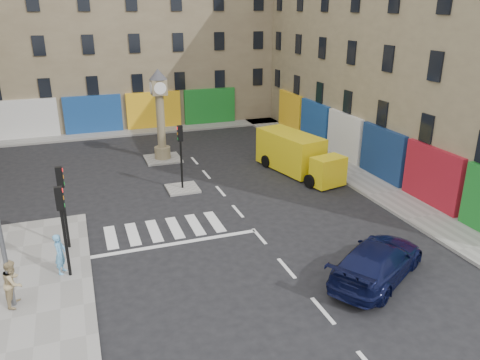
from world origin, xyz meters
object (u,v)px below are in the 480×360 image
traffic_light_left_near (62,218)px  clock_pillar (160,109)px  traffic_light_left_far (62,195)px  yellow_van (296,154)px  pedestrian_blue (60,254)px  navy_sedan (377,261)px  traffic_light_island (181,147)px  pedestrian_tan (13,283)px

traffic_light_left_near → clock_pillar: (6.30, 13.80, 0.93)m
traffic_light_left_far → yellow_van: 15.10m
yellow_van → pedestrian_blue: bearing=-162.8°
navy_sedan → traffic_light_left_far: bearing=28.2°
traffic_light_left_far → traffic_light_left_near: bearing=-90.0°
traffic_light_island → pedestrian_blue: (-6.58, -7.51, -1.61)m
navy_sedan → yellow_van: size_ratio=0.77×
traffic_light_left_near → traffic_light_left_far: 2.40m
traffic_light_left_near → pedestrian_blue: traffic_light_left_near is taller
traffic_light_left_near → navy_sedan: 12.13m
yellow_van → traffic_light_left_near: bearing=-161.4°
clock_pillar → pedestrian_blue: size_ratio=3.66×
yellow_van → clock_pillar: bearing=131.5°
traffic_light_left_near → pedestrian_tan: bearing=-142.8°
traffic_light_island → pedestrian_tan: size_ratio=2.13×
pedestrian_blue → traffic_light_island: bearing=-20.3°
traffic_light_left_far → pedestrian_tan: size_ratio=2.13×
yellow_van → pedestrian_blue: 16.22m
pedestrian_tan → traffic_light_left_far: bearing=-13.7°
traffic_light_left_far → traffic_light_island: (6.30, 5.40, -0.03)m
pedestrian_tan → traffic_light_left_near: bearing=-40.9°
traffic_light_island → pedestrian_blue: bearing=-131.2°
traffic_light_left_far → pedestrian_blue: 2.68m
traffic_light_island → pedestrian_tan: bearing=-131.5°
clock_pillar → yellow_van: bearing=-36.2°
traffic_light_left_far → navy_sedan: (11.28, -6.44, -1.85)m
traffic_light_left_near → clock_pillar: size_ratio=0.61×
pedestrian_blue → yellow_van: bearing=-39.5°
traffic_light_left_near → clock_pillar: 15.19m
clock_pillar → pedestrian_blue: clock_pillar is taller
traffic_light_island → pedestrian_tan: traffic_light_island is taller
traffic_light_island → pedestrian_blue: traffic_light_island is taller
navy_sedan → traffic_light_left_near: bearing=38.3°
pedestrian_tan → yellow_van: bearing=-46.4°
traffic_light_left_far → yellow_van: (13.84, 5.89, -1.42)m
traffic_light_left_far → clock_pillar: 13.05m
clock_pillar → navy_sedan: clock_pillar is taller
navy_sedan → pedestrian_blue: bearing=37.4°
traffic_light_left_near → navy_sedan: traffic_light_left_near is taller
traffic_light_left_far → navy_sedan: traffic_light_left_far is taller
pedestrian_blue → pedestrian_tan: (-1.53, -1.67, 0.04)m
clock_pillar → pedestrian_tan: bearing=-118.1°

